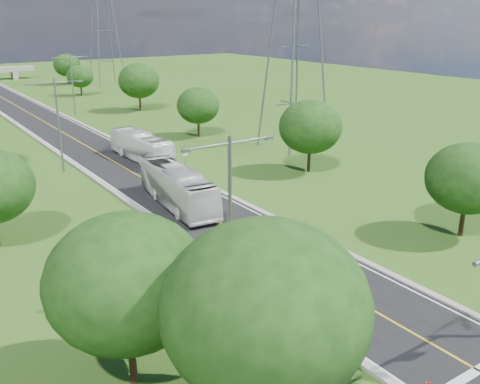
# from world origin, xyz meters

# --- Properties ---
(ground) EXTENTS (260.00, 260.00, 0.00)m
(ground) POSITION_xyz_m (0.00, 60.00, 0.00)
(ground) COLOR #375919
(ground) RESTS_ON ground
(road) EXTENTS (8.00, 150.00, 0.06)m
(road) POSITION_xyz_m (0.00, 66.00, 0.03)
(road) COLOR black
(road) RESTS_ON ground
(curb_left) EXTENTS (0.50, 150.00, 0.22)m
(curb_left) POSITION_xyz_m (-4.25, 66.00, 0.11)
(curb_left) COLOR gray
(curb_left) RESTS_ON ground
(curb_right) EXTENTS (0.50, 150.00, 0.22)m
(curb_right) POSITION_xyz_m (4.25, 66.00, 0.11)
(curb_right) COLOR gray
(curb_right) RESTS_ON ground
(speed_limit_sign) EXTENTS (0.55, 0.09, 2.40)m
(speed_limit_sign) POSITION_xyz_m (5.20, 37.98, 1.60)
(speed_limit_sign) COLOR slate
(speed_limit_sign) RESTS_ON ground
(streetlight_near_left) EXTENTS (5.90, 0.25, 10.00)m
(streetlight_near_left) POSITION_xyz_m (-6.00, 12.00, 5.94)
(streetlight_near_left) COLOR slate
(streetlight_near_left) RESTS_ON ground
(streetlight_mid_left) EXTENTS (5.90, 0.25, 10.00)m
(streetlight_mid_left) POSITION_xyz_m (-6.00, 45.00, 5.94)
(streetlight_mid_left) COLOR slate
(streetlight_mid_left) RESTS_ON ground
(streetlight_far_right) EXTENTS (5.90, 0.25, 10.00)m
(streetlight_far_right) POSITION_xyz_m (6.00, 78.00, 5.94)
(streetlight_far_right) COLOR slate
(streetlight_far_right) RESTS_ON ground
(power_tower_near) EXTENTS (9.00, 6.40, 28.00)m
(power_tower_near) POSITION_xyz_m (22.00, 40.00, 14.01)
(power_tower_near) COLOR slate
(power_tower_near) RESTS_ON ground
(power_tower_far) EXTENTS (9.00, 6.40, 28.00)m
(power_tower_far) POSITION_xyz_m (26.00, 115.00, 14.01)
(power_tower_far) COLOR slate
(power_tower_far) RESTS_ON ground
(tree_la) EXTENTS (7.14, 7.14, 8.30)m
(tree_la) POSITION_xyz_m (-14.00, 8.00, 5.27)
(tree_la) COLOR black
(tree_la) RESTS_ON ground
(tree_lf) EXTENTS (7.98, 7.98, 9.28)m
(tree_lf) POSITION_xyz_m (-11.00, 2.00, 5.89)
(tree_lf) COLOR black
(tree_lf) RESTS_ON ground
(tree_ra) EXTENTS (6.30, 6.30, 7.33)m
(tree_ra) POSITION_xyz_m (14.00, 10.00, 4.64)
(tree_ra) COLOR black
(tree_ra) RESTS_ON ground
(tree_rb) EXTENTS (6.72, 6.72, 7.82)m
(tree_rb) POSITION_xyz_m (16.00, 30.00, 4.95)
(tree_rb) COLOR black
(tree_rb) RESTS_ON ground
(tree_rc) EXTENTS (5.88, 5.88, 6.84)m
(tree_rc) POSITION_xyz_m (15.00, 52.00, 4.33)
(tree_rc) COLOR black
(tree_rc) RESTS_ON ground
(tree_rd) EXTENTS (7.14, 7.14, 8.30)m
(tree_rd) POSITION_xyz_m (17.00, 76.00, 5.27)
(tree_rd) COLOR black
(tree_rd) RESTS_ON ground
(tree_re) EXTENTS (5.46, 5.46, 6.35)m
(tree_re) POSITION_xyz_m (14.50, 100.00, 4.02)
(tree_re) COLOR black
(tree_re) RESTS_ON ground
(tree_rf) EXTENTS (6.30, 6.30, 7.33)m
(tree_rf) POSITION_xyz_m (18.00, 120.00, 4.64)
(tree_rf) COLOR black
(tree_rf) RESTS_ON ground
(bus_outbound) EXTENTS (3.15, 11.56, 3.19)m
(bus_outbound) POSITION_xyz_m (3.08, 44.62, 1.66)
(bus_outbound) COLOR white
(bus_outbound) RESTS_ON road
(bus_inbound) EXTENTS (4.29, 12.61, 3.44)m
(bus_inbound) POSITION_xyz_m (-0.87, 28.24, 1.78)
(bus_inbound) COLOR silver
(bus_inbound) RESTS_ON road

